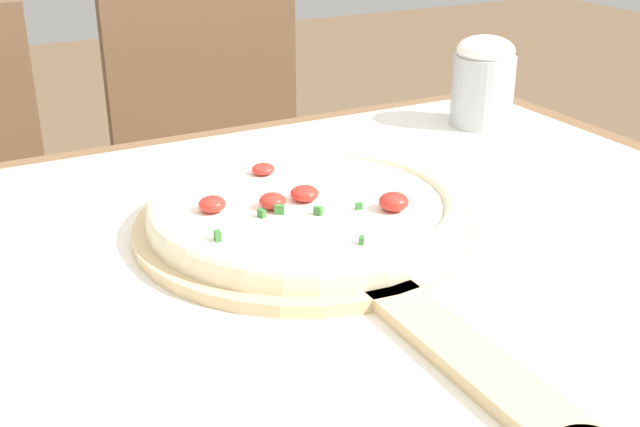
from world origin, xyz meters
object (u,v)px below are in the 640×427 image
at_px(pizza_peel, 320,237).
at_px(flour_cup, 483,81).
at_px(pizza, 305,207).
at_px(chair_right, 223,188).

relative_size(pizza_peel, flour_cup, 4.68).
height_order(pizza, chair_right, chair_right).
xyz_separation_m(pizza, flour_cup, (0.37, 0.20, 0.04)).
bearing_deg(flour_cup, pizza_peel, -148.22).
relative_size(pizza, chair_right, 0.34).
bearing_deg(pizza, flour_cup, 28.31).
bearing_deg(chair_right, flour_cup, -70.24).
height_order(chair_right, flour_cup, flour_cup).
distance_m(pizza_peel, chair_right, 0.85).
bearing_deg(chair_right, pizza_peel, -101.60).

